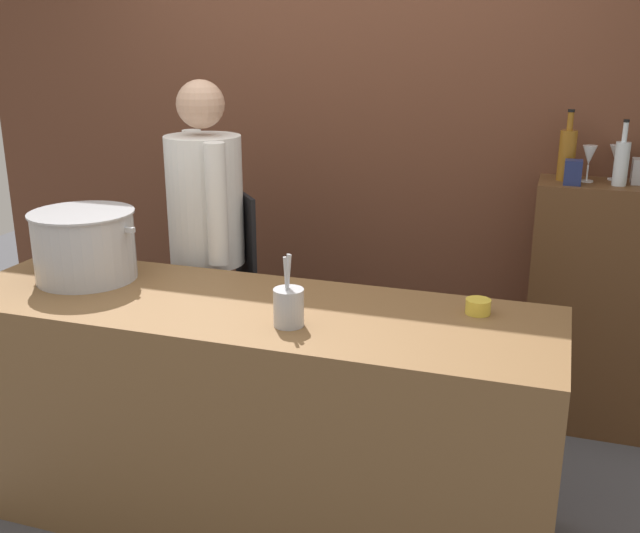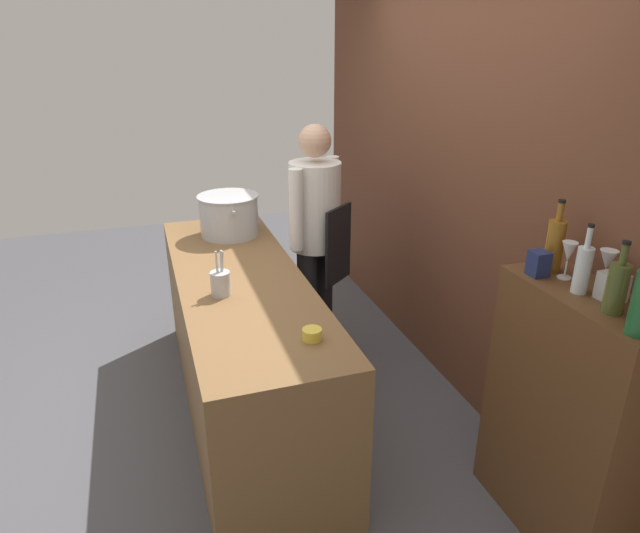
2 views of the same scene
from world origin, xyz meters
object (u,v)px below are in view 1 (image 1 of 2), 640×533
object	(u,v)px
wine_glass_tall	(617,156)
spice_tin_navy	(573,172)
wine_bottle_clear	(621,162)
utensil_crock	(289,306)
wine_glass_wide	(589,157)
stockpot_large	(84,245)
wine_bottle_amber	(567,154)
butter_jar	(478,306)
chef	(208,236)

from	to	relation	value
wine_glass_tall	spice_tin_navy	distance (m)	0.26
wine_bottle_clear	spice_tin_navy	size ratio (longest dim) A/B	2.63
utensil_crock	spice_tin_navy	world-z (taller)	spice_tin_navy
wine_glass_wide	wine_bottle_clear	bearing A→B (deg)	-18.47
stockpot_large	wine_bottle_clear	xyz separation A→B (m)	(2.02, 1.08, 0.27)
utensil_crock	wine_bottle_amber	bearing A→B (deg)	57.86
butter_jar	chef	bearing A→B (deg)	161.42
spice_tin_navy	utensil_crock	bearing A→B (deg)	-125.14
chef	wine_bottle_clear	xyz separation A→B (m)	(1.75, 0.55, 0.34)
stockpot_large	wine_glass_tall	distance (m)	2.37
butter_jar	wine_bottle_amber	world-z (taller)	wine_bottle_amber
chef	spice_tin_navy	distance (m)	1.66
chef	spice_tin_navy	bearing A→B (deg)	-111.87
chef	wine_glass_wide	xyz separation A→B (m)	(1.61, 0.60, 0.35)
utensil_crock	spice_tin_navy	size ratio (longest dim) A/B	2.26
utensil_crock	wine_glass_wide	distance (m)	1.67
utensil_crock	wine_glass_tall	size ratio (longest dim) A/B	1.55
utensil_crock	wine_glass_wide	xyz separation A→B (m)	(0.94, 1.34, 0.35)
wine_bottle_clear	butter_jar	bearing A→B (deg)	-116.07
utensil_crock	wine_bottle_clear	distance (m)	1.72
chef	stockpot_large	xyz separation A→B (m)	(-0.27, -0.53, 0.07)
spice_tin_navy	wine_glass_tall	bearing A→B (deg)	44.21
wine_bottle_clear	wine_glass_wide	world-z (taller)	wine_bottle_clear
wine_bottle_clear	wine_bottle_amber	xyz separation A→B (m)	(-0.23, 0.05, 0.02)
chef	wine_bottle_clear	world-z (taller)	chef
wine_glass_wide	wine_glass_tall	world-z (taller)	wine_glass_wide
butter_jar	spice_tin_navy	world-z (taller)	spice_tin_navy
stockpot_large	wine_glass_wide	xyz separation A→B (m)	(1.89, 1.13, 0.28)
stockpot_large	wine_bottle_amber	xyz separation A→B (m)	(1.79, 1.14, 0.29)
wine_bottle_clear	wine_glass_tall	distance (m)	0.13
wine_bottle_amber	spice_tin_navy	world-z (taller)	wine_bottle_amber
chef	spice_tin_navy	size ratio (longest dim) A/B	15.14
utensil_crock	wine_bottle_amber	xyz separation A→B (m)	(0.85, 1.35, 0.36)
utensil_crock	wine_bottle_amber	world-z (taller)	wine_bottle_amber
chef	stockpot_large	bearing A→B (deg)	112.73
butter_jar	wine_glass_wide	distance (m)	1.15
wine_glass_wide	wine_glass_tall	size ratio (longest dim) A/B	1.02
chef	stockpot_large	world-z (taller)	chef
stockpot_large	utensil_crock	size ratio (longest dim) A/B	1.89
butter_jar	wine_glass_tall	distance (m)	1.27
stockpot_large	utensil_crock	world-z (taller)	stockpot_large
wine_bottle_clear	wine_bottle_amber	size ratio (longest dim) A/B	0.90
stockpot_large	spice_tin_navy	bearing A→B (deg)	29.60
wine_bottle_clear	wine_bottle_amber	distance (m)	0.24
butter_jar	wine_bottle_amber	size ratio (longest dim) A/B	0.28
stockpot_large	wine_bottle_amber	bearing A→B (deg)	32.34
wine_bottle_amber	wine_glass_tall	xyz separation A→B (m)	(0.22, 0.08, -0.01)
butter_jar	wine_bottle_amber	xyz separation A→B (m)	(0.25, 1.03, 0.40)
chef	wine_bottle_amber	world-z (taller)	chef
stockpot_large	wine_glass_wide	bearing A→B (deg)	30.85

